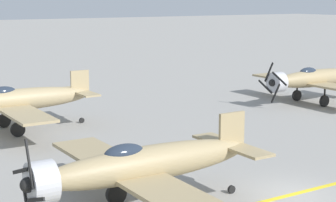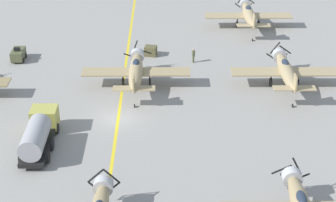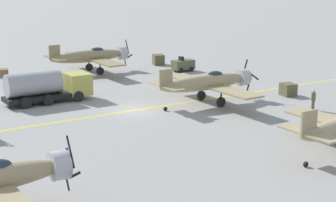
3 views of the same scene
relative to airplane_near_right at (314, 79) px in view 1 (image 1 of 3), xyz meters
The scene contains 5 objects.
ground_plane 22.60m from the airplane_near_right, 131.35° to the left, with size 400.00×400.00×0.00m, color gray.
taxiway_stripe 22.60m from the airplane_near_right, 131.35° to the left, with size 0.30×160.00×0.01m, color yellow.
airplane_near_right is the anchor object (origin of this frame).
airplane_mid_right 23.75m from the airplane_near_right, 82.16° to the left, with size 12.00×9.98×3.65m.
airplane_mid_center 27.10m from the airplane_near_right, 119.44° to the left, with size 12.00×9.98×3.73m.
Camera 1 is at (-16.93, 17.04, 8.51)m, focal length 60.00 mm.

